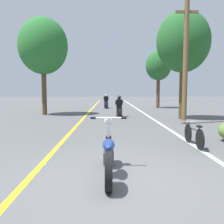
# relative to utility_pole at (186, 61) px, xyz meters

# --- Properties ---
(ground_plane) EXTENTS (120.00, 120.00, 0.00)m
(ground_plane) POSITION_rel_utility_pole_xyz_m (-3.61, -7.38, -3.11)
(ground_plane) COLOR #515154
(lane_stripe_center) EXTENTS (0.14, 48.00, 0.01)m
(lane_stripe_center) POSITION_rel_utility_pole_xyz_m (-5.31, 4.77, -3.11)
(lane_stripe_center) COLOR yellow
(lane_stripe_center) RESTS_ON ground
(lane_stripe_edge) EXTENTS (0.14, 48.00, 0.01)m
(lane_stripe_edge) POSITION_rel_utility_pole_xyz_m (-1.18, 4.77, -3.11)
(lane_stripe_edge) COLOR white
(lane_stripe_edge) RESTS_ON ground
(utility_pole) EXTENTS (1.10, 0.24, 6.05)m
(utility_pole) POSITION_rel_utility_pole_xyz_m (0.00, 0.00, 0.00)
(utility_pole) COLOR brown
(utility_pole) RESTS_ON ground
(roadside_tree_right_near) EXTENTS (3.07, 2.77, 6.25)m
(roadside_tree_right_near) POSITION_rel_utility_pole_xyz_m (0.53, 2.14, 1.34)
(roadside_tree_right_near) COLOR #513A23
(roadside_tree_right_near) RESTS_ON ground
(roadside_tree_right_far) EXTENTS (2.42, 2.18, 5.41)m
(roadside_tree_right_far) POSITION_rel_utility_pole_xyz_m (0.93, 10.80, 0.85)
(roadside_tree_right_far) COLOR #513A23
(roadside_tree_right_far) RESTS_ON ground
(roadside_tree_left) EXTENTS (3.31, 2.98, 6.57)m
(roadside_tree_left) POSITION_rel_utility_pole_xyz_m (-8.20, 4.62, 1.53)
(roadside_tree_left) COLOR #513A23
(roadside_tree_left) RESTS_ON ground
(motorcycle_foreground) EXTENTS (0.77, 2.03, 1.12)m
(motorcycle_foreground) POSITION_rel_utility_pole_xyz_m (-3.79, -7.20, -2.68)
(motorcycle_foreground) COLOR black
(motorcycle_foreground) RESTS_ON ground
(motorcycle_rider_lead) EXTENTS (0.50, 1.97, 1.35)m
(motorcycle_rider_lead) POSITION_rel_utility_pole_xyz_m (-3.12, 3.14, -2.60)
(motorcycle_rider_lead) COLOR black
(motorcycle_rider_lead) RESTS_ON ground
(motorcycle_rider_far) EXTENTS (0.50, 1.96, 1.33)m
(motorcycle_rider_far) POSITION_rel_utility_pole_xyz_m (-4.02, 10.73, -2.61)
(motorcycle_rider_far) COLOR black
(motorcycle_rider_far) RESTS_ON ground
(bicycle_parked) EXTENTS (0.44, 1.60, 0.71)m
(bicycle_parked) POSITION_rel_utility_pole_xyz_m (-1.21, -4.73, -2.78)
(bicycle_parked) COLOR black
(bicycle_parked) RESTS_ON ground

